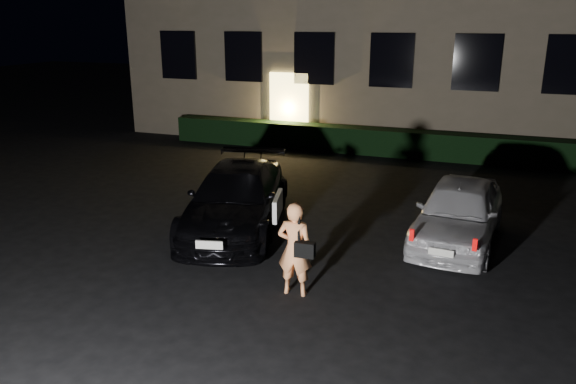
% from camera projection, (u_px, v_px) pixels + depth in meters
% --- Properties ---
extents(ground, '(80.00, 80.00, 0.00)m').
position_uv_depth(ground, '(262.00, 298.00, 9.03)').
color(ground, black).
rests_on(ground, ground).
extents(hedge, '(15.00, 0.70, 0.85)m').
position_uv_depth(hedge, '(385.00, 142.00, 18.32)').
color(hedge, black).
rests_on(hedge, ground).
extents(sedan, '(2.84, 4.83, 1.31)m').
position_uv_depth(sedan, '(237.00, 199.00, 11.85)').
color(sedan, black).
rests_on(sedan, ground).
extents(hatch, '(1.81, 3.84, 1.27)m').
position_uv_depth(hatch, '(459.00, 212.00, 11.11)').
color(hatch, silver).
rests_on(hatch, ground).
extents(man, '(0.66, 0.41, 1.57)m').
position_uv_depth(man, '(295.00, 249.00, 8.94)').
color(man, '#FF9D5F').
rests_on(man, ground).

